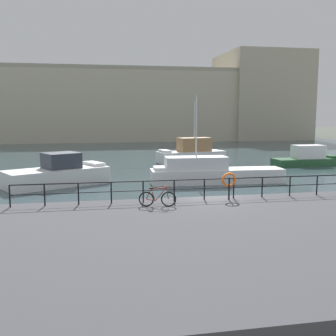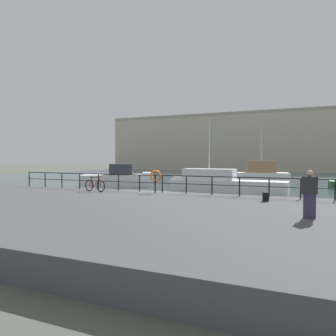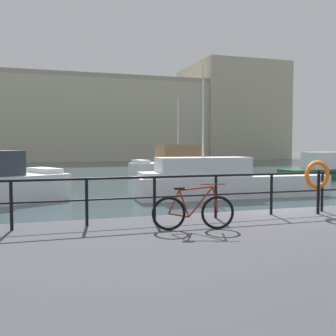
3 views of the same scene
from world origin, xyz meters
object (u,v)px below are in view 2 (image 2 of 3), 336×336
(harbor_building, at_px, (290,141))
(mooring_bollard, at_px, (266,197))
(standing_person, at_px, (310,194))
(moored_green_narrowboat, at_px, (119,178))
(moored_small_launch, at_px, (259,174))
(moored_harbor_tender, at_px, (222,183))
(life_ring_stand, at_px, (155,177))
(parked_bicycle, at_px, (95,185))

(harbor_building, distance_m, mooring_bollard, 62.28)
(standing_person, bearing_deg, moored_green_narrowboat, 7.68)
(moored_small_launch, relative_size, standing_person, 4.44)
(moored_small_launch, relative_size, mooring_bollard, 17.04)
(moored_harbor_tender, xyz_separation_m, standing_person, (6.49, -14.80, 0.90))
(moored_harbor_tender, relative_size, life_ring_stand, 7.19)
(parked_bicycle, xyz_separation_m, mooring_bollard, (10.43, -0.45, -0.17))
(moored_harbor_tender, height_order, life_ring_stand, moored_harbor_tender)
(parked_bicycle, xyz_separation_m, life_ring_stand, (3.83, 0.91, 0.59))
(mooring_bollard, bearing_deg, moored_green_narrowboat, 142.93)
(mooring_bollard, bearing_deg, life_ring_stand, 168.41)
(moored_harbor_tender, height_order, parked_bicycle, moored_harbor_tender)
(moored_green_narrowboat, bearing_deg, moored_harbor_tender, -33.95)
(life_ring_stand, relative_size, standing_person, 0.83)
(moored_small_launch, distance_m, standing_person, 27.95)
(parked_bicycle, height_order, mooring_bollard, parked_bicycle)
(harbor_building, relative_size, mooring_bollard, 163.59)
(moored_green_narrowboat, bearing_deg, standing_person, -70.17)
(moored_green_narrowboat, xyz_separation_m, standing_person, (17.72, -15.93, 0.87))
(moored_small_launch, bearing_deg, harbor_building, -105.88)
(moored_harbor_tender, bearing_deg, parked_bicycle, 63.44)
(moored_harbor_tender, relative_size, parked_bicycle, 5.75)
(harbor_building, bearing_deg, mooring_bollard, -89.69)
(moored_harbor_tender, relative_size, mooring_bollard, 22.84)
(harbor_building, relative_size, standing_person, 42.59)
(standing_person, bearing_deg, harbor_building, -38.48)
(moored_green_narrowboat, xyz_separation_m, life_ring_stand, (9.29, -10.65, 0.98))
(standing_person, bearing_deg, parked_bicycle, 30.01)
(moored_small_launch, height_order, parked_bicycle, moored_small_launch)
(life_ring_stand, bearing_deg, moored_harbor_tender, 78.50)
(life_ring_stand, height_order, standing_person, standing_person)
(life_ring_stand, bearing_deg, standing_person, -32.06)
(parked_bicycle, distance_m, mooring_bollard, 10.44)
(harbor_building, distance_m, life_ring_stand, 61.18)
(moored_small_launch, height_order, mooring_bollard, moored_small_launch)
(parked_bicycle, bearing_deg, moored_small_launch, 83.18)
(moored_green_narrowboat, relative_size, moored_harbor_tender, 0.78)
(moored_small_launch, bearing_deg, moored_green_narrowboat, 30.06)
(moored_small_launch, height_order, moored_harbor_tender, moored_harbor_tender)
(harbor_building, relative_size, moored_harbor_tender, 7.16)
(mooring_bollard, bearing_deg, standing_person, -65.05)
(moored_small_launch, distance_m, moored_harbor_tender, 12.82)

